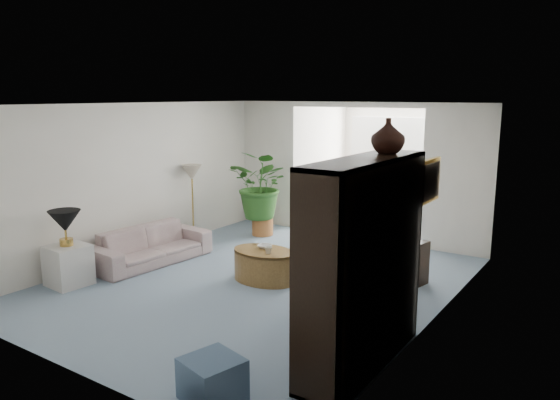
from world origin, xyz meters
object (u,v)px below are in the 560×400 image
Objects in this scene: coffee_cup at (268,250)px; wingback_chair at (352,251)px; sofa at (151,245)px; sunroom_table at (392,205)px; side_table_dark at (406,261)px; cabinet_urn at (388,136)px; sunroom_chair_maroon at (345,205)px; plant_pot at (263,227)px; end_table at (68,265)px; ottoman at (212,379)px; table_lamp at (65,221)px; framed_picture at (430,181)px; entertainment_cabinet at (363,264)px; coffee_bowl at (265,246)px; sunroom_chair_blue at (414,213)px; coffee_table at (264,265)px; floor_lamp at (192,172)px.

coffee_cup is 1.22m from wingback_chair.
sunroom_table reaches higher than sofa.
wingback_chair is 0.77m from side_table_dark.
sunroom_chair_maroon is at bearing 121.05° from cabinet_urn.
plant_pot is at bearing -35.21° from wingback_chair.
end_table is at bearing 176.22° from sofa.
end_table is 6.72m from sunroom_table.
ottoman is at bearing -64.54° from coffee_cup.
cabinet_urn reaches higher than table_lamp.
wingback_chair is at bearing 37.28° from end_table.
plant_pot is at bearing 149.71° from framed_picture.
plant_pot is at bearing 136.77° from entertainment_cabinet.
end_table reaches higher than ottoman.
side_table_dark is 0.30× the size of entertainment_cabinet.
coffee_bowl is 2.76m from entertainment_cabinet.
plant_pot is 2.96m from sunroom_chair_blue.
cabinet_urn is at bearing -22.69° from coffee_table.
sofa is 2.60× the size of sunroom_chair_maroon.
coffee_table is 1.17× the size of sunroom_chair_blue.
end_table reaches higher than coffee_table.
coffee_table is 1.59× the size of sunroom_table.
side_table_dark is at bearing -164.52° from wingback_chair.
sunroom_chair_blue is at bearing -28.13° from sofa.
coffee_bowl is at bearing 117.16° from ottoman.
wingback_chair is at bearing 17.58° from sunroom_chair_maroon.
end_table reaches higher than coffee_cup.
framed_picture is at bearing -169.49° from sunroom_chair_blue.
floor_lamp is at bearing -130.44° from plant_pot.
cabinet_urn is at bearing -24.38° from coffee_bowl.
cabinet_urn reaches higher than entertainment_cabinet.
sunroom_chair_blue is at bearing 106.34° from cabinet_urn.
framed_picture is 3.10m from ottoman.
plant_pot is at bearing -120.39° from sunroom_table.
entertainment_cabinet is 2.73× the size of sunroom_chair_maroon.
coffee_cup is 0.27× the size of plant_pot.
coffee_table is (2.17, 1.67, -0.69)m from table_lamp.
table_lamp is at bearing -142.41° from coffee_table.
cabinet_urn is at bearing 117.52° from wingback_chair.
coffee_cup is 1.95m from side_table_dark.
sunroom_chair_maroon is at bearing 130.27° from side_table_dark.
side_table_dark is at bearing 103.70° from cabinet_urn.
sunroom_table is (1.99, 5.01, 0.01)m from sofa.
cabinet_urn is (4.55, -1.99, 0.97)m from floor_lamp.
cabinet_urn is 2.84m from ottoman.
cabinet_urn is at bearing 19.94° from sunroom_chair_maroon.
sofa is 2.14× the size of wingback_chair.
wingback_chair reaches higher than coffee_bowl.
plant_pot is (-3.23, 1.02, -0.15)m from side_table_dark.
cabinet_urn is (4.36, 0.75, 1.30)m from table_lamp.
entertainment_cabinet reaches higher than framed_picture.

